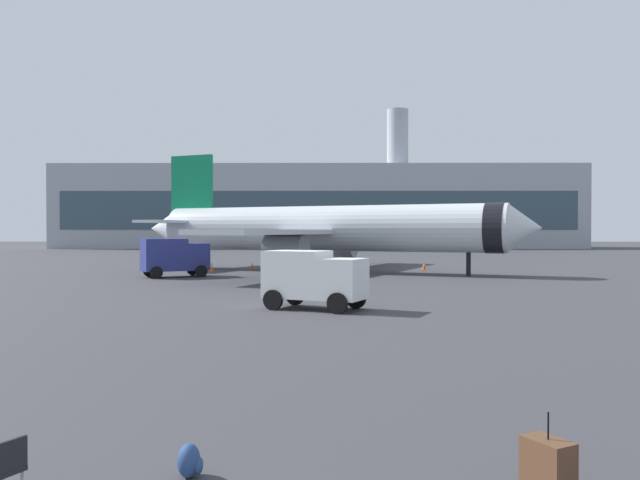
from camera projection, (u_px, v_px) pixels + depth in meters
name	position (u px, v px, depth m)	size (l,w,h in m)	color
airplane_at_gate	(323.00, 229.00, 53.50)	(34.14, 31.33, 10.50)	silver
service_truck	(174.00, 256.00, 47.54)	(5.27, 4.23, 2.90)	navy
cargo_van	(314.00, 277.00, 27.99)	(4.83, 3.77, 2.60)	white
safety_cone_near	(424.00, 266.00, 56.23)	(0.44, 0.44, 0.72)	#F2590C
safety_cone_mid	(211.00, 267.00, 54.26)	(0.44, 0.44, 0.77)	#F2590C
safety_cone_far	(252.00, 266.00, 57.50)	(0.44, 0.44, 0.60)	#F2590C
rolling_suitcase	(548.00, 466.00, 8.30)	(0.66, 0.75, 1.10)	brown
traveller_backpack	(190.00, 461.00, 8.90)	(0.36, 0.40, 0.48)	navy
gate_chair	(3.00, 467.00, 7.97)	(0.65, 0.65, 0.86)	black
terminal_building	(319.00, 207.00, 130.58)	(104.88, 18.85, 28.55)	#9EA3AD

